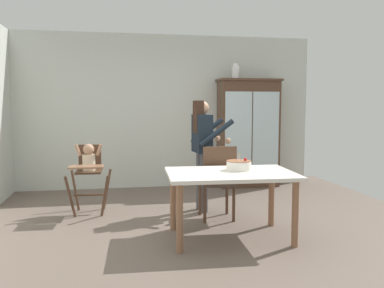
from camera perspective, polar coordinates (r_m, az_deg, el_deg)
ground_plane at (r=4.93m, az=0.34°, el=-11.88°), size 6.24×6.24×0.00m
wall_back at (r=7.30m, az=-3.60°, el=4.57°), size 5.32×0.06×2.70m
china_cabinet at (r=7.38m, az=7.89°, el=1.58°), size 1.12×0.48×1.93m
ceramic_vase at (r=7.31m, az=6.10°, el=10.00°), size 0.13×0.13×0.27m
high_chair_with_toddler at (r=5.67m, az=-14.27°, el=-2.95°), size 0.60×0.70×0.95m
adult_person at (r=5.59m, az=1.49°, el=0.34°), size 0.54×0.52×1.53m
dining_table at (r=4.50m, az=5.41°, el=-5.16°), size 1.43×1.00×0.74m
birthday_cake at (r=4.61m, az=6.60°, el=-2.99°), size 0.28×0.28×0.19m
dining_chair_far_side at (r=5.17m, az=3.69°, el=-4.71°), size 0.46×0.46×0.96m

